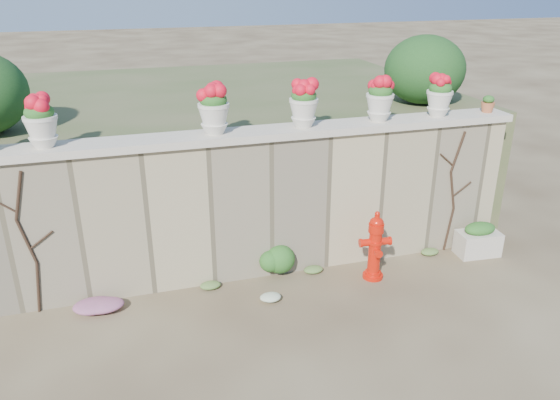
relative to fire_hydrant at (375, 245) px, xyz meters
name	(u,v)px	position (x,y,z in m)	size (l,w,h in m)	color
ground	(276,348)	(-1.77, -1.13, -0.51)	(80.00, 80.00, 0.00)	#463623
stone_wall	(239,209)	(-1.77, 0.67, 0.49)	(8.00, 0.40, 2.00)	tan
wall_cap	(237,136)	(-1.77, 0.67, 1.54)	(8.10, 0.52, 0.10)	beige
raised_fill	(202,144)	(-1.77, 3.87, 0.49)	(9.00, 6.00, 2.00)	#384C23
back_shrub_right	(425,70)	(1.63, 1.87, 2.04)	(1.30, 1.30, 1.10)	#143814
vine_left	(28,242)	(-4.44, 0.45, 0.48)	(0.60, 0.04, 1.91)	black
vine_right	(453,191)	(1.46, 0.45, 0.48)	(0.60, 0.04, 1.91)	black
fire_hydrant	(375,245)	(0.00, 0.00, 0.00)	(0.44, 0.31, 1.02)	red
planter_box	(478,240)	(1.83, 0.18, -0.27)	(0.66, 0.42, 0.53)	beige
green_shrub	(276,261)	(-1.34, 0.35, -0.22)	(0.62, 0.56, 0.59)	#1E5119
magenta_clump	(91,307)	(-3.82, 0.18, -0.40)	(0.85, 0.57, 0.23)	#C727A4
white_flowers	(270,297)	(-1.57, -0.20, -0.43)	(0.44, 0.35, 0.16)	white
urn_pot_1	(41,122)	(-4.09, 0.67, 1.89)	(0.39, 0.39, 0.61)	beige
urn_pot_2	(214,110)	(-2.05, 0.67, 1.90)	(0.40, 0.40, 0.63)	beige
urn_pot_3	(304,104)	(-0.85, 0.67, 1.89)	(0.39, 0.39, 0.61)	beige
urn_pot_4	(380,100)	(0.25, 0.67, 1.89)	(0.38, 0.38, 0.60)	beige
urn_pot_5	(440,96)	(1.19, 0.67, 1.88)	(0.37, 0.37, 0.58)	beige
terracotta_pot	(488,105)	(2.02, 0.67, 1.70)	(0.20, 0.20, 0.24)	#AB5934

